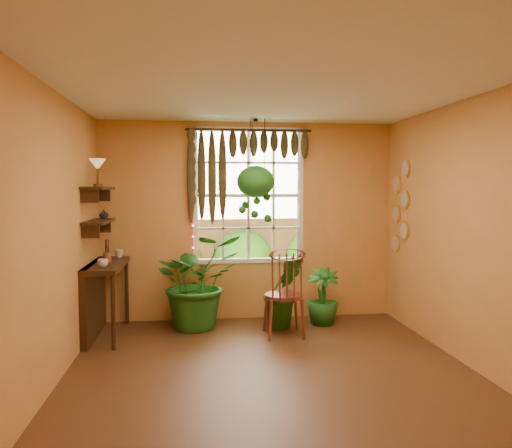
{
  "coord_description": "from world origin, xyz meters",
  "views": [
    {
      "loc": [
        -0.72,
        -4.55,
        1.79
      ],
      "look_at": [
        -0.03,
        1.15,
        1.39
      ],
      "focal_mm": 35.0,
      "sensor_mm": 36.0,
      "label": 1
    }
  ],
  "objects_px": {
    "potted_plant_left": "(197,281)",
    "hanging_basket": "(256,183)",
    "potted_plant_mid": "(283,291)",
    "counter_ledge": "(98,291)",
    "windsor_chair": "(284,307)"
  },
  "relations": [
    {
      "from": "potted_plant_left",
      "to": "hanging_basket",
      "type": "distance_m",
      "value": 1.47
    },
    {
      "from": "potted_plant_mid",
      "to": "hanging_basket",
      "type": "xyz_separation_m",
      "value": [
        -0.34,
        0.21,
        1.39
      ]
    },
    {
      "from": "counter_ledge",
      "to": "hanging_basket",
      "type": "relative_size",
      "value": 0.88
    },
    {
      "from": "counter_ledge",
      "to": "hanging_basket",
      "type": "distance_m",
      "value": 2.39
    },
    {
      "from": "potted_plant_left",
      "to": "potted_plant_mid",
      "type": "bearing_deg",
      "value": -5.58
    },
    {
      "from": "counter_ledge",
      "to": "windsor_chair",
      "type": "distance_m",
      "value": 2.27
    },
    {
      "from": "counter_ledge",
      "to": "windsor_chair",
      "type": "bearing_deg",
      "value": -6.67
    },
    {
      "from": "windsor_chair",
      "to": "potted_plant_mid",
      "type": "height_order",
      "value": "windsor_chair"
    },
    {
      "from": "counter_ledge",
      "to": "windsor_chair",
      "type": "height_order",
      "value": "windsor_chair"
    },
    {
      "from": "windsor_chair",
      "to": "potted_plant_left",
      "type": "height_order",
      "value": "windsor_chair"
    },
    {
      "from": "potted_plant_mid",
      "to": "counter_ledge",
      "type": "bearing_deg",
      "value": -177.07
    },
    {
      "from": "windsor_chair",
      "to": "potted_plant_left",
      "type": "xyz_separation_m",
      "value": [
        -1.04,
        0.49,
        0.25
      ]
    },
    {
      "from": "potted_plant_left",
      "to": "potted_plant_mid",
      "type": "distance_m",
      "value": 1.11
    },
    {
      "from": "windsor_chair",
      "to": "potted_plant_left",
      "type": "bearing_deg",
      "value": 154.34
    },
    {
      "from": "counter_ledge",
      "to": "hanging_basket",
      "type": "xyz_separation_m",
      "value": [
        1.97,
        0.32,
        1.31
      ]
    }
  ]
}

